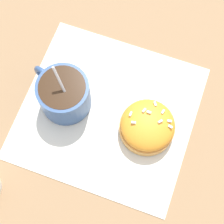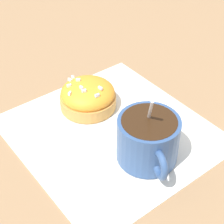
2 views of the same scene
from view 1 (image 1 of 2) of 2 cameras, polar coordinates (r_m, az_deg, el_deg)
name	(u,v)px [view 1 (image 1 of 2)]	position (r m, az deg, el deg)	size (l,w,h in m)	color
ground_plane	(108,112)	(0.62, -0.64, -0.06)	(3.00, 3.00, 0.00)	#93704C
paper_napkin	(108,112)	(0.62, -0.64, -0.02)	(0.31, 0.29, 0.00)	white
coffee_cup	(64,94)	(0.59, -7.40, 2.78)	(0.11, 0.08, 0.11)	#335184
frosted_pastry	(147,127)	(0.59, 5.38, -2.23)	(0.09, 0.09, 0.05)	#D19347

